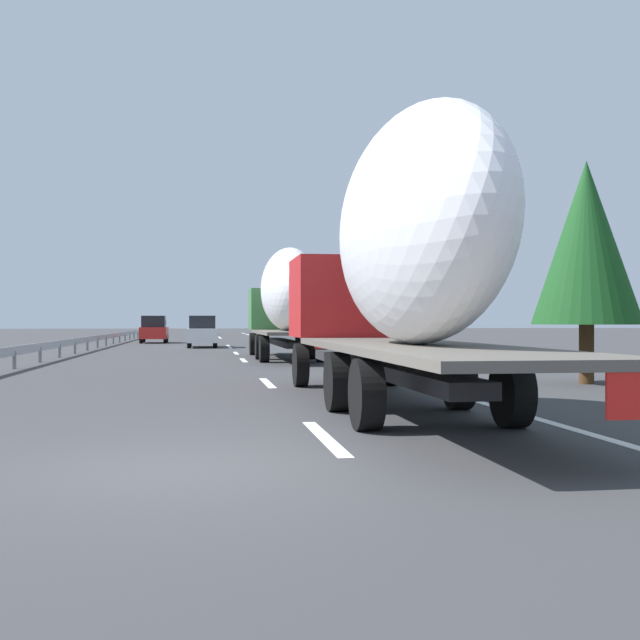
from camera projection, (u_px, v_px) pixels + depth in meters
name	position (u px, v px, depth m)	size (l,w,h in m)	color
ground_plane	(200.00, 347.00, 47.74)	(260.00, 260.00, 0.00)	#38383A
lane_stripe_0	(325.00, 437.00, 10.44)	(3.20, 0.20, 0.01)	white
lane_stripe_1	(267.00, 383.00, 19.71)	(3.20, 0.20, 0.01)	white
lane_stripe_2	(244.00, 360.00, 31.27)	(3.20, 0.20, 0.01)	white
lane_stripe_3	(236.00, 353.00, 38.33)	(3.20, 0.20, 0.01)	white
lane_stripe_4	(230.00, 347.00, 46.69)	(3.20, 0.20, 0.01)	white
lane_stripe_5	(228.00, 346.00, 50.15)	(3.20, 0.20, 0.01)	white
lane_stripe_6	(220.00, 338.00, 75.11)	(3.20, 0.20, 0.01)	white
lane_stripe_7	(220.00, 338.00, 72.55)	(3.20, 0.20, 0.01)	white
lane_stripe_8	(219.00, 337.00, 78.40)	(3.20, 0.20, 0.01)	white
edge_line_right	(281.00, 344.00, 53.51)	(110.00, 0.20, 0.01)	white
truck_lead	(286.00, 298.00, 32.25)	(12.18, 2.55, 4.54)	#387038
truck_trailing	(399.00, 255.00, 13.63)	(14.25, 2.55, 4.98)	#B21919
car_red_compact	(154.00, 330.00, 56.66)	(4.09, 1.91, 1.99)	red
car_white_van	(202.00, 332.00, 47.02)	(4.79, 1.76, 1.92)	white
car_silver_hatch	(200.00, 327.00, 91.72)	(4.41, 1.80, 1.77)	#ADB2B7
road_sign	(301.00, 312.00, 52.04)	(0.10, 0.90, 3.18)	gray
tree_0	(324.00, 294.00, 83.89)	(2.70, 2.70, 7.36)	#472D19
tree_1	(309.00, 300.00, 96.04)	(3.08, 3.08, 7.07)	#472D19
tree_2	(340.00, 297.00, 65.10)	(2.66, 2.66, 5.82)	#472D19
tree_3	(305.00, 297.00, 72.98)	(3.80, 3.80, 6.32)	#472D19
tree_5	(586.00, 243.00, 19.45)	(2.72, 2.72, 5.63)	#472D19
guardrail_median	(106.00, 337.00, 49.81)	(94.00, 0.10, 0.76)	#9EA0A5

